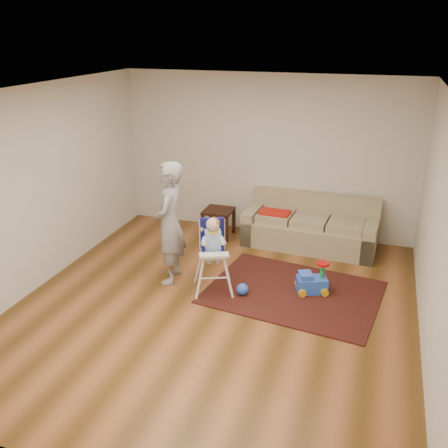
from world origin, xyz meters
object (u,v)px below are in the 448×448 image
(sofa, at_px, (310,223))
(high_chair, at_px, (213,256))
(side_table, at_px, (219,223))
(ride_on_toy, at_px, (312,277))
(toy_ball, at_px, (242,289))
(adult, at_px, (169,223))

(sofa, distance_m, high_chair, 2.15)
(side_table, distance_m, ride_on_toy, 2.36)
(side_table, height_order, toy_ball, side_table)
(side_table, relative_size, high_chair, 0.45)
(ride_on_toy, xyz_separation_m, toy_ball, (-0.87, -0.37, -0.14))
(sofa, height_order, adult, adult)
(toy_ball, bearing_deg, side_table, 117.30)
(sofa, distance_m, toy_ball, 2.03)
(high_chair, bearing_deg, adult, 148.13)
(side_table, xyz_separation_m, adult, (-0.13, -1.73, 0.62))
(sofa, height_order, ride_on_toy, sofa)
(high_chair, bearing_deg, toy_ball, -26.00)
(side_table, relative_size, adult, 0.28)
(high_chair, bearing_deg, side_table, 83.74)
(ride_on_toy, bearing_deg, adult, 165.80)
(sofa, xyz_separation_m, side_table, (-1.55, -0.05, -0.17))
(sofa, relative_size, high_chair, 2.03)
(side_table, height_order, adult, adult)
(high_chair, bearing_deg, ride_on_toy, -7.66)
(toy_ball, distance_m, high_chair, 0.59)
(side_table, height_order, high_chair, high_chair)
(adult, bearing_deg, toy_ball, 72.15)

